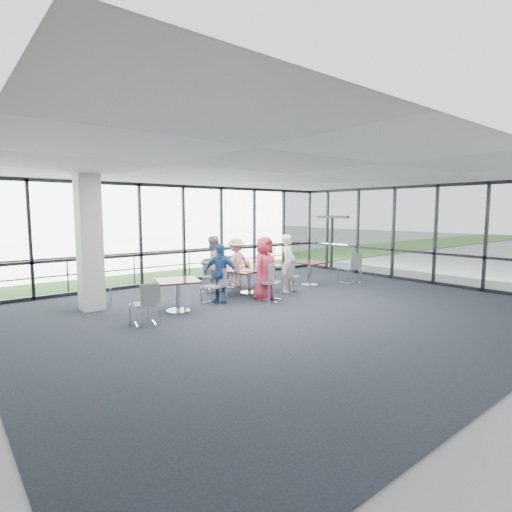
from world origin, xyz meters
TOP-DOWN VIEW (x-y plane):
  - floor at (0.00, 0.00)m, footprint 12.00×10.00m
  - ceiling at (0.00, 0.00)m, footprint 12.00×10.00m
  - curtain_wall_back at (0.00, 5.00)m, footprint 12.00×0.10m
  - curtain_wall_right at (6.00, 0.00)m, footprint 0.10×10.00m
  - exit_door at (6.00, 3.75)m, footprint 0.12×1.60m
  - structural_column at (-3.60, 3.00)m, footprint 0.50×0.50m
  - apron at (0.00, 10.00)m, footprint 80.00×70.00m
  - grass_strip at (0.00, 8.00)m, footprint 80.00×5.00m
  - hangar_main at (4.00, 32.00)m, footprint 24.00×10.00m
  - guard_rail at (0.00, 5.60)m, footprint 12.00×0.06m
  - main_table at (0.51, 2.13)m, footprint 2.32×1.74m
  - side_table_left at (-2.09, 1.52)m, footprint 1.18×1.18m
  - side_table_right at (2.76, 1.89)m, footprint 0.93×0.93m
  - diner_near_left at (0.30, 1.21)m, footprint 0.95×0.77m
  - diner_near_right at (1.45, 1.52)m, footprint 0.75×0.68m
  - diner_far_left at (-0.27, 2.85)m, footprint 0.84×0.55m
  - diner_far_right at (0.78, 3.14)m, footprint 1.06×0.68m
  - diner_end at (-0.79, 1.68)m, footprint 0.90×1.02m
  - chair_main_nl at (0.31, 0.99)m, footprint 0.65×0.65m
  - chair_main_nr at (1.46, 1.44)m, footprint 0.62×0.62m
  - chair_main_fl at (-0.30, 2.95)m, footprint 0.58×0.58m
  - chair_main_fr at (0.69, 3.23)m, footprint 0.52×0.52m
  - chair_main_end at (-1.01, 1.67)m, footprint 0.52×0.52m
  - chair_spare_la at (-3.16, 0.95)m, footprint 0.51×0.51m
  - chair_spare_lb at (-3.43, 3.24)m, footprint 0.60×0.60m
  - chair_spare_r at (4.05, 1.33)m, footprint 0.57×0.57m
  - plate_nl at (0.04, 1.64)m, footprint 0.26×0.26m
  - plate_nr at (1.27, 1.97)m, footprint 0.24×0.24m
  - plate_fl at (-0.11, 2.34)m, footprint 0.26×0.26m
  - plate_fr at (0.87, 2.66)m, footprint 0.24×0.24m
  - plate_end at (-0.33, 1.87)m, footprint 0.25×0.25m
  - tumbler_a at (0.31, 1.85)m, footprint 0.07×0.07m
  - tumbler_b at (0.91, 2.10)m, footprint 0.08×0.08m
  - tumbler_c at (0.47, 2.41)m, footprint 0.07×0.07m
  - tumbler_d at (-0.16, 1.69)m, footprint 0.07×0.07m
  - menu_a at (0.58, 1.63)m, footprint 0.34×0.28m
  - menu_b at (1.50, 2.10)m, footprint 0.35×0.27m
  - menu_c at (0.59, 2.56)m, footprint 0.37×0.34m
  - condiment_caddy at (0.56, 2.25)m, footprint 0.10×0.07m
  - ketchup_bottle at (0.44, 2.21)m, footprint 0.06×0.06m
  - green_bottle at (0.56, 2.26)m, footprint 0.05×0.05m

SIDE VIEW (x-z plane):
  - apron at x=0.00m, z-range -0.03..-0.01m
  - floor at x=0.00m, z-range -0.02..0.00m
  - grass_strip at x=0.00m, z-range 0.01..0.01m
  - chair_spare_la at x=-3.16m, z-range 0.00..0.86m
  - chair_main_end at x=-1.01m, z-range 0.00..0.88m
  - chair_main_fr at x=0.69m, z-range 0.00..0.92m
  - chair_main_nr at x=1.46m, z-range 0.00..0.93m
  - chair_spare_lb at x=-3.43m, z-range 0.00..0.94m
  - chair_main_fl at x=-0.30m, z-range 0.00..0.94m
  - chair_main_nl at x=0.31m, z-range 0.00..0.97m
  - chair_spare_r at x=4.05m, z-range 0.00..0.98m
  - guard_rail at x=0.00m, z-range 0.47..0.53m
  - side_table_right at x=2.76m, z-range 0.26..1.01m
  - main_table at x=0.51m, z-range 0.26..1.01m
  - side_table_left at x=-2.09m, z-range 0.27..1.02m
  - menu_a at x=0.58m, z-range 0.75..0.75m
  - menu_b at x=1.50m, z-range 0.75..0.75m
  - menu_c at x=0.59m, z-range 0.75..0.75m
  - plate_nl at x=0.04m, z-range 0.75..0.76m
  - plate_nr at x=1.27m, z-range 0.75..0.76m
  - plate_fl at x=-0.11m, z-range 0.75..0.76m
  - plate_fr at x=0.87m, z-range 0.75..0.76m
  - plate_end at x=-0.33m, z-range 0.75..0.76m
  - diner_far_right at x=0.78m, z-range 0.00..1.52m
  - diner_end at x=-0.79m, z-range 0.00..1.53m
  - condiment_caddy at x=0.56m, z-range 0.75..0.79m
  - tumbler_a at x=0.31m, z-range 0.75..0.88m
  - tumbler_c at x=0.47m, z-range 0.75..0.89m
  - diner_far_left at x=-0.27m, z-range 0.00..1.65m
  - tumbler_d at x=-0.16m, z-range 0.75..0.90m
  - tumbler_b at x=0.91m, z-range 0.75..0.90m
  - diner_near_left at x=0.30m, z-range 0.00..1.68m
  - ketchup_bottle at x=0.44m, z-range 0.75..0.93m
  - diner_near_right at x=1.45m, z-range 0.00..1.69m
  - green_bottle at x=0.56m, z-range 0.75..0.95m
  - exit_door at x=6.00m, z-range 0.00..2.10m
  - curtain_wall_back at x=0.00m, z-range 0.00..3.20m
  - curtain_wall_right at x=6.00m, z-range 0.00..3.20m
  - structural_column at x=-3.60m, z-range 0.00..3.20m
  - hangar_main at x=4.00m, z-range 0.00..6.00m
  - ceiling at x=0.00m, z-range 3.18..3.22m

